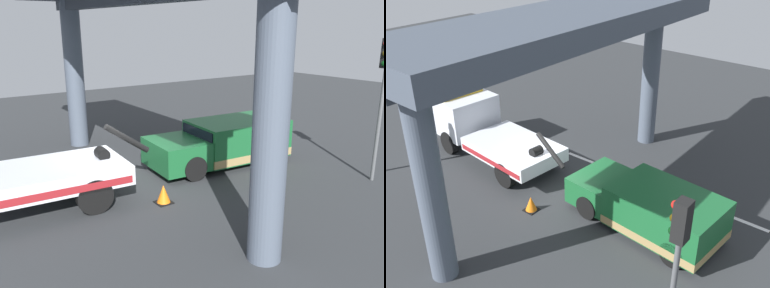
# 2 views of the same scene
# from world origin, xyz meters

# --- Properties ---
(ground_plane) EXTENTS (60.00, 40.00, 0.10)m
(ground_plane) POSITION_xyz_m (0.00, 0.00, -0.05)
(ground_plane) COLOR #2D3033
(lane_stripe_west) EXTENTS (2.60, 0.16, 0.01)m
(lane_stripe_west) POSITION_xyz_m (-6.00, -2.32, 0.00)
(lane_stripe_west) COLOR silver
(lane_stripe_west) RESTS_ON ground
(lane_stripe_mid) EXTENTS (2.60, 0.16, 0.01)m
(lane_stripe_mid) POSITION_xyz_m (0.00, -2.32, 0.00)
(lane_stripe_mid) COLOR silver
(lane_stripe_mid) RESTS_ON ground
(towed_van_green) EXTENTS (5.36, 2.59, 1.58)m
(towed_van_green) POSITION_xyz_m (-4.11, 0.01, 0.78)
(towed_van_green) COLOR #195B2D
(towed_van_green) RESTS_ON ground
(traffic_light_near) EXTENTS (0.39, 0.32, 4.58)m
(traffic_light_near) POSITION_xyz_m (-6.98, 4.21, 3.33)
(traffic_light_near) COLOR #515456
(traffic_light_near) RESTS_ON ground
(traffic_cone_orange) EXTENTS (0.46, 0.46, 0.55)m
(traffic_cone_orange) POSITION_xyz_m (-0.39, 1.74, 0.26)
(traffic_cone_orange) COLOR orange
(traffic_cone_orange) RESTS_ON ground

